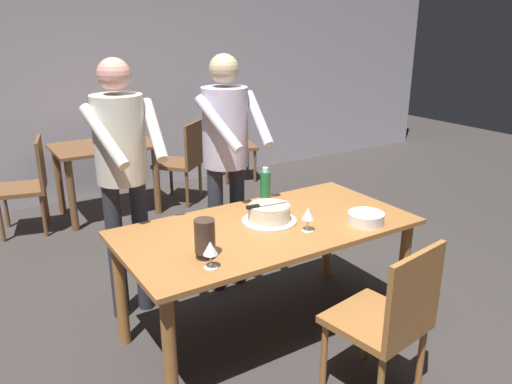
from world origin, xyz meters
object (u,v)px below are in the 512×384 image
Objects in this scene: wine_glass_far at (308,215)px; plate_stack at (366,218)px; wine_glass_near at (210,249)px; person_cutting_cake at (226,149)px; cake_on_platter at (269,214)px; background_chair_2 at (231,142)px; hurricane_lamp at (205,238)px; background_table at (106,160)px; water_bottle at (265,187)px; cake_knife at (259,206)px; chair_near_side at (389,317)px; background_chair_1 at (29,182)px; person_standing_beside at (122,163)px; main_dining_table at (267,240)px; background_chair_0 at (184,159)px.

plate_stack is at bearing -15.29° from wine_glass_far.
person_cutting_cake is (0.64, 0.97, 0.22)m from wine_glass_near.
background_chair_2 reaches higher than cake_on_platter.
hurricane_lamp reaches higher than wine_glass_near.
water_bottle is at bearing -79.76° from background_table.
background_chair_2 is at bearing 63.31° from cake_knife.
chair_near_side is 1.00× the size of background_chair_2.
background_chair_2 is (1.67, 0.34, -0.09)m from background_table.
person_cutting_cake is (0.12, 0.61, 0.21)m from cake_knife.
cake_knife is 0.63m from wine_glass_near.
cake_on_platter is 0.38× the size of background_chair_2.
cake_knife is 0.66m from person_cutting_cake.
cake_on_platter is at bearing -68.36° from background_chair_1.
background_table is at bearing 96.67° from chair_near_side.
person_standing_beside reaches higher than background_chair_2.
chair_near_side is (0.71, -0.64, -0.37)m from hurricane_lamp.
main_dining_table is 0.79m from person_cutting_cake.
cake_knife is at bearing -104.33° from background_chair_0.
plate_stack is 1.53× the size of wine_glass_far.
main_dining_table is 0.58m from hurricane_lamp.
water_bottle is 0.28× the size of background_chair_1.
wine_glass_near is 0.08× the size of person_standing_beside.
water_bottle is 0.41m from person_cutting_cake.
person_cutting_cake is at bearing -81.31° from background_table.
background_chair_0 is at bearing 80.55° from wine_glass_far.
cake_knife is at bearing -116.69° from background_chair_2.
person_cutting_cake reaches higher than background_table.
background_chair_2 is (1.30, 3.20, -0.36)m from wine_glass_far.
plate_stack is 3.44m from background_chair_2.
person_cutting_cake is (-0.06, 0.86, 0.22)m from wine_glass_far.
background_chair_1 is at bearing 117.36° from plate_stack.
person_cutting_cake is 0.73m from person_standing_beside.
wine_glass_near is at bearing -104.52° from hurricane_lamp.
chair_near_side reaches higher than cake_knife.
water_bottle is (0.21, 0.34, 0.21)m from main_dining_table.
cake_knife is at bearing 172.95° from cake_on_platter.
main_dining_table is at bearing 103.21° from chair_near_side.
wine_glass_far is (0.18, -0.25, -0.01)m from cake_knife.
cake_on_platter is 0.38× the size of background_chair_1.
background_table is 1.11× the size of background_chair_2.
wine_glass_far reaches higher than cake_knife.
person_standing_beside is (-0.64, 0.69, 0.42)m from main_dining_table.
plate_stack is 1.04m from hurricane_lamp.
person_cutting_cake is at bearing 56.79° from wine_glass_near.
wine_glass_near is at bearing -171.03° from wine_glass_far.
cake_on_platter is 0.20× the size of person_standing_beside.
person_standing_beside reaches higher than background_table.
background_chair_1 is at bearing 118.91° from person_cutting_cake.
cake_on_platter reaches higher than plate_stack.
cake_on_platter is 0.20× the size of person_cutting_cake.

